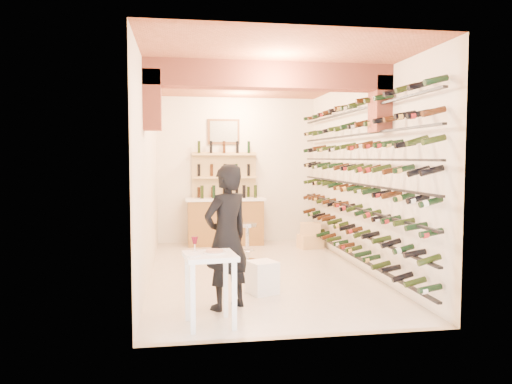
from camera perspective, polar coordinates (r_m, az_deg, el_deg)
The scene contains 11 objects.
ground at distance 8.17m, azimuth 0.33°, elevation -9.28°, with size 6.00×6.00×0.00m, color beige.
room_shell at distance 7.71m, azimuth 0.65°, elevation 6.78°, with size 3.52×6.02×3.21m.
wine_rack at distance 8.35m, azimuth 10.77°, elevation 1.67°, with size 0.32×5.70×2.56m.
back_counter at distance 10.63m, azimuth -3.57°, elevation -3.27°, with size 1.70×0.62×1.29m.
back_shelving at distance 10.81m, azimuth -3.71°, elevation 0.23°, with size 1.40×0.31×2.73m.
tasting_table at distance 5.56m, azimuth -5.39°, elevation -8.61°, with size 0.62×0.62×0.98m.
white_stool at distance 6.90m, azimuth 0.74°, elevation -9.87°, with size 0.36×0.36×0.45m, color white.
person at distance 6.10m, azimuth -3.43°, elevation -5.23°, with size 0.66×0.43×1.80m, color black.
chrome_barstool at distance 8.92m, azimuth -1.02°, elevation -5.49°, with size 0.36×0.36×0.70m.
crate_lower at distance 10.30m, azimuth 6.31°, elevation -5.72°, with size 0.48×0.33×0.29m, color #E3B87C.
crate_upper at distance 10.26m, azimuth 6.33°, elevation -4.26°, with size 0.42×0.29×0.24m, color #E3B87C.
Camera 1 is at (-1.28, -7.85, 1.88)m, focal length 34.44 mm.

